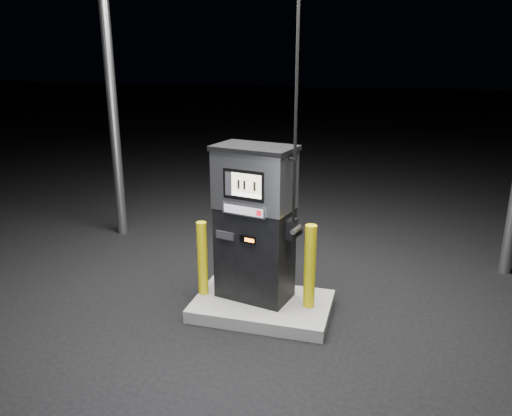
# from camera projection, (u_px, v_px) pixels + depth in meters

# --- Properties ---
(ground) EXTENTS (80.00, 80.00, 0.00)m
(ground) POSITION_uv_depth(u_px,v_px,m) (262.00, 312.00, 5.95)
(ground) COLOR black
(ground) RESTS_ON ground
(pump_island) EXTENTS (1.60, 1.00, 0.15)m
(pump_island) POSITION_uv_depth(u_px,v_px,m) (262.00, 306.00, 5.93)
(pump_island) COLOR slate
(pump_island) RESTS_ON ground
(fuel_dispenser) EXTENTS (1.05, 0.72, 3.79)m
(fuel_dispenser) POSITION_uv_depth(u_px,v_px,m) (255.00, 222.00, 5.74)
(fuel_dispenser) COLOR black
(fuel_dispenser) RESTS_ON pump_island
(bollard_left) EXTENTS (0.15, 0.15, 0.91)m
(bollard_left) POSITION_uv_depth(u_px,v_px,m) (202.00, 258.00, 5.95)
(bollard_left) COLOR #D2BC0B
(bollard_left) RESTS_ON pump_island
(bollard_right) EXTENTS (0.15, 0.15, 0.99)m
(bollard_right) POSITION_uv_depth(u_px,v_px,m) (310.00, 267.00, 5.64)
(bollard_right) COLOR #D2BC0B
(bollard_right) RESTS_ON pump_island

